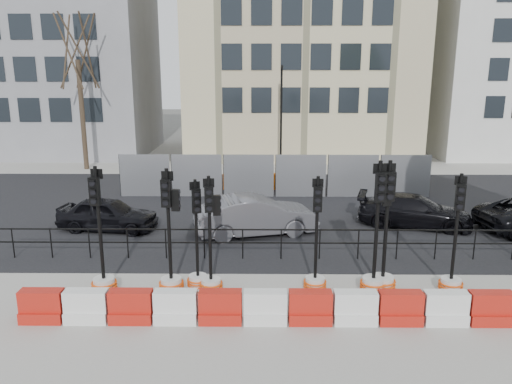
{
  "coord_description": "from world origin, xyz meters",
  "views": [
    {
      "loc": [
        -0.63,
        -13.47,
        5.83
      ],
      "look_at": [
        -0.8,
        3.0,
        1.73
      ],
      "focal_mm": 35.0,
      "sensor_mm": 36.0,
      "label": 1
    }
  ],
  "objects_px": {
    "traffic_signal_d": "(211,266)",
    "car_a": "(108,214)",
    "traffic_signal_h": "(452,269)",
    "traffic_signal_a": "(103,268)",
    "car_c": "(414,211)"
  },
  "relations": [
    {
      "from": "traffic_signal_d",
      "to": "traffic_signal_a",
      "type": "bearing_deg",
      "value": 174.44
    },
    {
      "from": "traffic_signal_d",
      "to": "car_a",
      "type": "bearing_deg",
      "value": 122.95
    },
    {
      "from": "traffic_signal_h",
      "to": "car_a",
      "type": "xyz_separation_m",
      "value": [
        -10.71,
        5.18,
        -0.05
      ]
    },
    {
      "from": "car_a",
      "to": "car_c",
      "type": "xyz_separation_m",
      "value": [
        11.42,
        0.57,
        -0.01
      ]
    },
    {
      "from": "traffic_signal_a",
      "to": "car_c",
      "type": "xyz_separation_m",
      "value": [
        9.96,
        5.87,
        -0.1
      ]
    },
    {
      "from": "car_a",
      "to": "car_c",
      "type": "relative_size",
      "value": 0.84
    },
    {
      "from": "traffic_signal_d",
      "to": "car_a",
      "type": "xyz_separation_m",
      "value": [
        -4.32,
        5.25,
        -0.14
      ]
    },
    {
      "from": "traffic_signal_h",
      "to": "traffic_signal_a",
      "type": "bearing_deg",
      "value": -165.44
    },
    {
      "from": "traffic_signal_h",
      "to": "car_c",
      "type": "relative_size",
      "value": 0.72
    },
    {
      "from": "traffic_signal_h",
      "to": "car_a",
      "type": "distance_m",
      "value": 11.9
    },
    {
      "from": "traffic_signal_a",
      "to": "car_a",
      "type": "distance_m",
      "value": 5.5
    },
    {
      "from": "traffic_signal_a",
      "to": "traffic_signal_d",
      "type": "bearing_deg",
      "value": 8.01
    },
    {
      "from": "car_a",
      "to": "traffic_signal_h",
      "type": "bearing_deg",
      "value": -108.01
    },
    {
      "from": "traffic_signal_d",
      "to": "car_a",
      "type": "distance_m",
      "value": 6.8
    },
    {
      "from": "traffic_signal_h",
      "to": "car_c",
      "type": "xyz_separation_m",
      "value": [
        0.71,
        5.75,
        -0.06
      ]
    }
  ]
}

